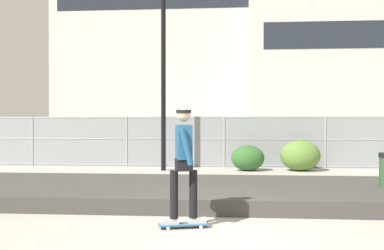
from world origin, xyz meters
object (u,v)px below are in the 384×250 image
at_px(street_lamp, 163,54).
at_px(parked_car_mid, 262,142).
at_px(parked_car_near, 102,141).
at_px(shrub_left, 248,158).
at_px(skater, 184,158).
at_px(shrub_center, 300,156).
at_px(skateboard, 184,225).

distance_m(street_lamp, parked_car_mid, 5.76).
height_order(parked_car_near, shrub_left, parked_car_near).
distance_m(skater, shrub_left, 8.43).
bearing_deg(parked_car_mid, street_lamp, -137.72).
bearing_deg(shrub_center, parked_car_near, 157.32).
distance_m(skateboard, shrub_center, 8.97).
distance_m(shrub_left, shrub_center, 1.77).
xyz_separation_m(skateboard, parked_car_mid, (2.06, 11.41, 0.78)).
xyz_separation_m(skateboard, parked_car_near, (-4.64, 11.64, 0.78)).
xyz_separation_m(skater, street_lamp, (-1.52, 8.16, 2.84)).
height_order(street_lamp, parked_car_near, street_lamp).
bearing_deg(shrub_left, street_lamp, -177.28).
xyz_separation_m(skateboard, street_lamp, (-1.52, 8.16, 3.90)).
height_order(parked_car_mid, shrub_center, parked_car_mid).
bearing_deg(parked_car_mid, parked_car_near, 178.09).
bearing_deg(shrub_left, skater, -99.19).
bearing_deg(skateboard, shrub_center, 69.69).
relative_size(skater, shrub_center, 1.36).
height_order(skateboard, parked_car_mid, parked_car_mid).
xyz_separation_m(parked_car_mid, shrub_left, (-0.72, -3.12, -0.41)).
distance_m(parked_car_near, shrub_left, 6.86).
bearing_deg(street_lamp, shrub_left, 2.72).
bearing_deg(skateboard, parked_car_near, 111.73).
bearing_deg(skateboard, parked_car_mid, 79.76).
xyz_separation_m(parked_car_near, shrub_left, (5.98, -3.34, -0.41)).
xyz_separation_m(parked_car_near, parked_car_mid, (6.70, -0.22, 0.00)).
bearing_deg(parked_car_mid, shrub_center, -70.86).
height_order(shrub_left, shrub_center, shrub_center).
xyz_separation_m(skateboard, skater, (-0.00, 0.00, 1.06)).
bearing_deg(street_lamp, parked_car_mid, 42.28).
bearing_deg(street_lamp, skater, -79.44).
bearing_deg(shrub_left, parked_car_near, 150.78).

